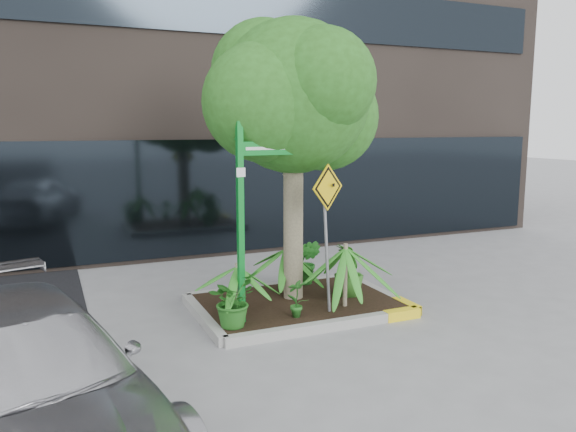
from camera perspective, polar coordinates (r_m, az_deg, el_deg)
name	(u,v)px	position (r m, az deg, el deg)	size (l,w,h in m)	color
ground	(294,316)	(9.08, 0.59, -10.14)	(80.00, 80.00, 0.00)	gray
planter	(300,303)	(9.37, 1.21, -8.86)	(3.35, 2.36, 0.15)	#9E9E99
tree	(293,97)	(9.13, 0.50, 12.00)	(3.15, 2.80, 4.73)	gray
palm_front	(346,248)	(8.89, 5.88, -3.23)	(1.14, 1.14, 1.27)	gray
palm_left	(237,267)	(8.47, -5.17, -5.16)	(0.92, 0.92, 1.02)	gray
palm_back	(285,249)	(9.65, -0.26, -3.42)	(0.90, 0.90, 1.00)	gray
parked_car	(23,380)	(5.92, -25.30, -14.83)	(1.89, 4.66, 1.35)	#B8B7BC
shrub_a	(233,300)	(8.14, -5.66, -8.47)	(0.70, 0.70, 0.78)	#21611B
shrub_b	(349,270)	(9.59, 6.20, -5.43)	(0.50, 0.50, 0.89)	#307121
shrub_c	(297,298)	(8.50, 0.91, -8.29)	(0.32, 0.32, 0.60)	#23651F
shrub_d	(308,262)	(10.20, 2.03, -4.69)	(0.45, 0.45, 0.82)	#1F671D
street_sign_post	(243,204)	(8.09, -4.63, 1.27)	(0.91, 0.90, 3.06)	#0B7A24
cattle_sign	(327,213)	(8.52, 4.00, 0.32)	(0.65, 0.31, 2.28)	slate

